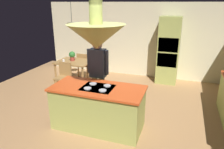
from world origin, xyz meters
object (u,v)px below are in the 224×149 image
object	(u,v)px
potted_plant_on_table	(72,56)
cup_on_table	(64,61)
chair_by_back_wall	(84,63)
oven_tower	(168,51)
kitchen_island	(98,107)
chair_facing_island	(64,75)
dining_table	(74,64)
person_at_island	(98,71)

from	to	relation	value
potted_plant_on_table	cup_on_table	bearing A→B (deg)	-124.14
chair_by_back_wall	potted_plant_on_table	distance (m)	0.75
oven_tower	chair_by_back_wall	size ratio (longest dim) A/B	2.45
kitchen_island	chair_facing_island	world-z (taller)	kitchen_island
chair_facing_island	cup_on_table	xyz separation A→B (m)	(-0.25, 0.44, 0.30)
dining_table	person_at_island	distance (m)	2.01
chair_facing_island	oven_tower	bearing A→B (deg)	32.68
dining_table	chair_facing_island	bearing A→B (deg)	-90.00
dining_table	potted_plant_on_table	xyz separation A→B (m)	(-0.08, 0.04, 0.27)
kitchen_island	potted_plant_on_table	xyz separation A→B (m)	(-1.78, 2.14, 0.47)
chair_by_back_wall	potted_plant_on_table	xyz separation A→B (m)	(-0.08, -0.62, 0.42)
chair_facing_island	potted_plant_on_table	distance (m)	0.81
dining_table	chair_by_back_wall	bearing A→B (deg)	90.00
kitchen_island	oven_tower	xyz separation A→B (m)	(1.10, 3.24, 0.61)
dining_table	kitchen_island	bearing A→B (deg)	-51.01
oven_tower	person_at_island	world-z (taller)	oven_tower
potted_plant_on_table	chair_facing_island	bearing A→B (deg)	-83.45
potted_plant_on_table	cup_on_table	xyz separation A→B (m)	(-0.17, -0.25, -0.12)
kitchen_island	potted_plant_on_table	world-z (taller)	potted_plant_on_table
dining_table	chair_facing_island	distance (m)	0.67
chair_facing_island	person_at_island	bearing A→B (deg)	-27.42
oven_tower	dining_table	size ratio (longest dim) A/B	1.99
dining_table	cup_on_table	xyz separation A→B (m)	(-0.25, -0.22, 0.15)
oven_tower	potted_plant_on_table	xyz separation A→B (m)	(-2.88, -1.11, -0.14)
kitchen_island	chair_by_back_wall	xyz separation A→B (m)	(-1.70, 2.75, 0.05)
dining_table	cup_on_table	size ratio (longest dim) A/B	11.92
oven_tower	dining_table	bearing A→B (deg)	-157.79
oven_tower	potted_plant_on_table	bearing A→B (deg)	-158.95
kitchen_island	chair_facing_island	xyz separation A→B (m)	(-1.70, 1.45, 0.05)
oven_tower	potted_plant_on_table	size ratio (longest dim) A/B	7.10
person_at_island	chair_facing_island	world-z (taller)	person_at_island
oven_tower	kitchen_island	bearing A→B (deg)	-108.74
chair_by_back_wall	chair_facing_island	bearing A→B (deg)	90.00
person_at_island	potted_plant_on_table	distance (m)	2.06
dining_table	chair_facing_island	xyz separation A→B (m)	(0.00, -0.65, -0.15)
kitchen_island	dining_table	size ratio (longest dim) A/B	1.77
kitchen_island	person_at_island	size ratio (longest dim) A/B	1.08
chair_facing_island	chair_by_back_wall	distance (m)	1.31
chair_facing_island	potted_plant_on_table	size ratio (longest dim) A/B	2.90
kitchen_island	cup_on_table	world-z (taller)	kitchen_island
kitchen_island	chair_by_back_wall	bearing A→B (deg)	121.70
dining_table	chair_facing_island	size ratio (longest dim) A/B	1.23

